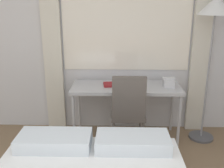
# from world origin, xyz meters

# --- Properties ---
(wall_back_with_window) EXTENTS (5.79, 0.13, 2.70)m
(wall_back_with_window) POSITION_xyz_m (0.04, 2.94, 1.35)
(wall_back_with_window) COLOR silver
(wall_back_with_window) RESTS_ON ground_plane
(desk) EXTENTS (1.36, 0.53, 0.72)m
(desk) POSITION_xyz_m (0.34, 2.59, 0.66)
(desk) COLOR #B2B2B7
(desk) RESTS_ON ground_plane
(desk_chair) EXTENTS (0.40, 0.40, 0.95)m
(desk_chair) POSITION_xyz_m (0.36, 2.31, 0.52)
(desk_chair) COLOR #59514C
(desk_chair) RESTS_ON ground_plane
(standing_lamp) EXTENTS (0.41, 0.41, 1.79)m
(standing_lamp) POSITION_xyz_m (1.34, 2.60, 1.53)
(standing_lamp) COLOR #4C4C51
(standing_lamp) RESTS_ON ground_plane
(telephone) EXTENTS (0.15, 0.16, 0.12)m
(telephone) POSITION_xyz_m (0.86, 2.58, 0.77)
(telephone) COLOR silver
(telephone) RESTS_ON desk
(book) EXTENTS (0.27, 0.21, 0.02)m
(book) POSITION_xyz_m (0.18, 2.61, 0.73)
(book) COLOR maroon
(book) RESTS_ON desk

